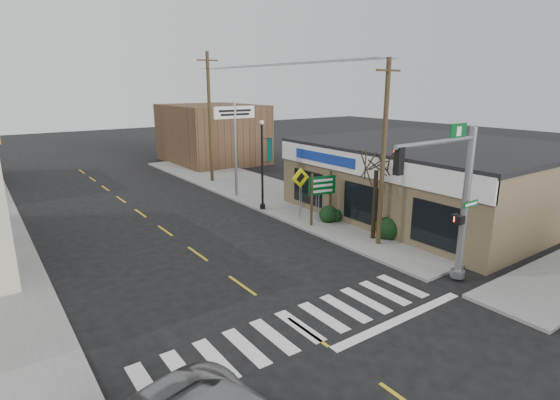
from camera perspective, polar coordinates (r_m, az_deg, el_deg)
ground at (r=14.30m, az=3.57°, el=-16.79°), size 140.00×140.00×0.00m
sidewalk_right at (r=28.94m, az=1.29°, el=-0.05°), size 6.00×38.00×0.13m
center_line at (r=20.47m, az=-10.73°, el=-6.90°), size 0.12×56.00×0.01m
crosswalk at (r=14.56m, az=2.54°, el=-16.12°), size 11.00×2.20×0.01m
thrift_store at (r=27.61m, az=19.47°, el=2.50°), size 12.00×14.00×4.00m
bldg_distant_right at (r=44.32m, az=-8.87°, el=8.57°), size 8.00×10.00×5.60m
traffic_signal_pole at (r=17.18m, az=21.99°, el=1.13°), size 4.79×0.38×6.06m
guide_sign at (r=23.59m, az=5.47°, el=1.22°), size 1.63×0.14×2.85m
fire_hydrant at (r=22.81m, az=12.38°, el=-3.39°), size 0.21×0.21×0.67m
ped_crossing_sign at (r=24.36m, az=2.66°, el=2.08°), size 1.14×0.08×2.93m
lamp_post at (r=26.12m, az=-2.23°, el=5.46°), size 0.70×0.55×5.37m
dance_center_sign at (r=29.37m, az=-5.93°, el=9.69°), size 2.95×0.18×6.28m
bare_tree at (r=21.22m, az=12.58°, el=5.42°), size 2.56×2.56×5.11m
shrub_front at (r=22.32m, az=13.91°, el=-3.66°), size 1.21×1.21×0.91m
shrub_back at (r=24.36m, az=6.33°, el=-1.91°), size 1.02×1.02×0.76m
utility_pole_near at (r=20.47m, az=13.36°, el=6.02°), size 1.48×0.22×8.52m
utility_pole_far at (r=34.37m, az=-9.17°, el=10.70°), size 1.70×0.25×9.76m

